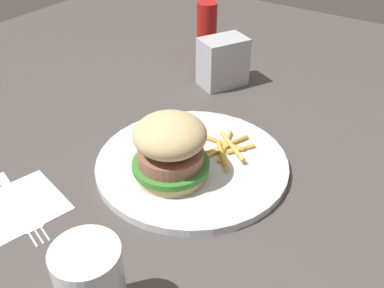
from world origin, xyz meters
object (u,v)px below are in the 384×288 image
at_px(napkin_dispenser, 223,62).
at_px(ketchup_bottle, 207,32).
at_px(plate, 192,163).
at_px(fries_pile, 226,148).
at_px(fork, 19,205).
at_px(sandwich, 170,148).
at_px(napkin, 19,205).

relative_size(napkin_dispenser, ketchup_bottle, 0.76).
height_order(plate, fries_pile, fries_pile).
xyz_separation_m(fork, ketchup_bottle, (-0.06, 0.55, 0.06)).
distance_m(sandwich, napkin_dispenser, 0.32).
height_order(plate, ketchup_bottle, ketchup_bottle).
bearing_deg(fork, plate, 55.33).
relative_size(plate, sandwich, 2.63).
relative_size(plate, ketchup_bottle, 2.29).
bearing_deg(ketchup_bottle, napkin_dispenser, -42.32).
bearing_deg(napkin, fries_pile, 55.96).
height_order(plate, napkin_dispenser, napkin_dispenser).
height_order(plate, fork, plate).
height_order(plate, sandwich, sandwich).
height_order(fries_pile, napkin, fries_pile).
xyz_separation_m(fork, napkin_dispenser, (0.04, 0.47, 0.04)).
xyz_separation_m(plate, ketchup_bottle, (-0.20, 0.35, 0.06)).
bearing_deg(fries_pile, plate, -119.88).
relative_size(sandwich, fries_pile, 1.12).
xyz_separation_m(sandwich, ketchup_bottle, (-0.20, 0.39, 0.00)).
bearing_deg(ketchup_bottle, napkin, -84.20).
relative_size(fries_pile, napkin_dispenser, 1.02).
relative_size(plate, fries_pile, 2.94).
distance_m(fries_pile, fork, 0.31).
height_order(fries_pile, napkin_dispenser, napkin_dispenser).
distance_m(fries_pile, napkin, 0.31).
bearing_deg(ketchup_bottle, fries_pile, -52.10).
xyz_separation_m(sandwich, fries_pile, (0.03, 0.10, -0.04)).
height_order(sandwich, fries_pile, sandwich).
distance_m(sandwich, fries_pile, 0.11).
bearing_deg(ketchup_bottle, plate, -59.97).
bearing_deg(fork, ketchup_bottle, 95.96).
distance_m(plate, sandwich, 0.07).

